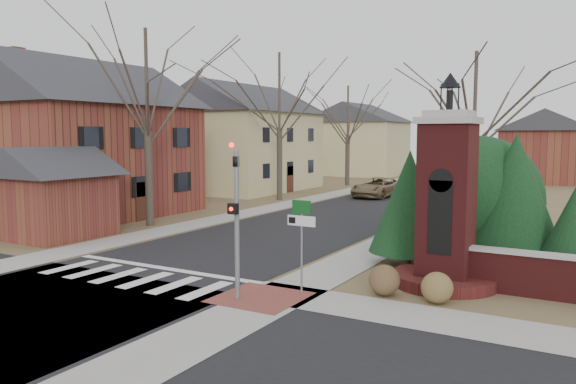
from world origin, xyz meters
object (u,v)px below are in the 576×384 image
Objects in this scene: traffic_signal_pole at (236,209)px; distant_car at (455,178)px; pickup_truck at (377,187)px; brick_gate_monument at (446,216)px; sign_post at (301,228)px.

traffic_signal_pole is 37.21m from distant_car.
pickup_truck is 10.95m from distant_car.
brick_gate_monument is at bearing 43.24° from traffic_signal_pole.
brick_gate_monument is at bearing 93.87° from distant_car.
distant_car is (-2.70, 37.07, -1.78)m from traffic_signal_pole.
pickup_truck is at bearing 105.94° from sign_post.
brick_gate_monument is 1.25× the size of pickup_truck.
sign_post is at bearing -68.65° from pickup_truck.
traffic_signal_pole is at bearing -72.09° from pickup_truck.
distant_car is (-3.99, 35.65, -1.14)m from sign_post.
brick_gate_monument reaches higher than distant_car.
traffic_signal_pole reaches higher than pickup_truck.
sign_post reaches higher than distant_car.
brick_gate_monument is at bearing -59.04° from pickup_truck.
distant_car is (3.20, 10.48, 0.08)m from pickup_truck.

